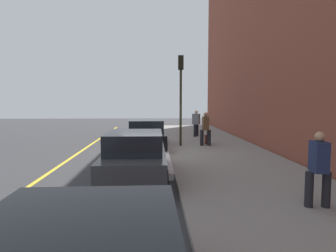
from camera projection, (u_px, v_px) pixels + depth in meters
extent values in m
plane|color=#333335|center=(147.00, 152.00, 14.29)|extent=(56.00, 56.00, 0.00)
cube|color=gray|center=(216.00, 150.00, 14.42)|extent=(28.00, 4.60, 0.15)
cube|color=gold|center=(79.00, 153.00, 14.16)|extent=(28.00, 0.14, 0.01)
cube|color=white|center=(163.00, 161.00, 11.66)|extent=(5.01, 0.56, 0.22)
cylinder|color=black|center=(114.00, 162.00, 10.42)|extent=(0.64, 0.22, 0.64)
cylinder|color=black|center=(162.00, 162.00, 10.48)|extent=(0.64, 0.22, 0.64)
cylinder|color=black|center=(100.00, 182.00, 7.85)|extent=(0.64, 0.22, 0.64)
cylinder|color=black|center=(164.00, 181.00, 7.92)|extent=(0.64, 0.22, 0.64)
cube|color=#383A3D|center=(135.00, 162.00, 9.14)|extent=(4.16, 1.81, 0.64)
cube|color=black|center=(135.00, 142.00, 8.89)|extent=(2.16, 1.61, 0.60)
cylinder|color=black|center=(131.00, 140.00, 16.42)|extent=(0.65, 0.24, 0.64)
cylinder|color=black|center=(161.00, 139.00, 16.55)|extent=(0.65, 0.24, 0.64)
cylinder|color=black|center=(128.00, 147.00, 13.70)|extent=(0.65, 0.24, 0.64)
cylinder|color=black|center=(165.00, 147.00, 13.84)|extent=(0.65, 0.24, 0.64)
cube|color=black|center=(146.00, 138.00, 15.11)|extent=(4.47, 1.96, 0.64)
cube|color=black|center=(146.00, 126.00, 14.84)|extent=(2.35, 1.68, 0.60)
cylinder|color=black|center=(195.00, 131.00, 19.25)|extent=(0.18, 0.18, 0.79)
cylinder|color=black|center=(197.00, 130.00, 19.58)|extent=(0.18, 0.18, 0.79)
cube|color=slate|center=(196.00, 119.00, 19.36)|extent=(0.47, 0.54, 0.67)
sphere|color=beige|center=(196.00, 112.00, 19.32)|extent=(0.22, 0.22, 0.22)
cylinder|color=black|center=(326.00, 190.00, 6.44)|extent=(0.18, 0.18, 0.77)
cylinder|color=black|center=(309.00, 189.00, 6.46)|extent=(0.18, 0.18, 0.77)
cube|color=#1E284C|center=(319.00, 157.00, 6.39)|extent=(0.47, 0.32, 0.65)
sphere|color=tan|center=(320.00, 136.00, 6.36)|extent=(0.21, 0.21, 0.21)
cylinder|color=black|center=(202.00, 138.00, 15.38)|extent=(0.19, 0.19, 0.80)
cylinder|color=black|center=(209.00, 138.00, 15.40)|extent=(0.19, 0.19, 0.80)
cube|color=brown|center=(206.00, 123.00, 15.33)|extent=(0.46, 0.29, 0.68)
sphere|color=tan|center=(206.00, 114.00, 15.29)|extent=(0.22, 0.22, 0.22)
cylinder|color=#2D2D19|center=(181.00, 108.00, 15.22)|extent=(0.12, 0.12, 3.84)
cube|color=black|center=(181.00, 63.00, 15.04)|extent=(0.26, 0.26, 0.70)
sphere|color=red|center=(181.00, 59.00, 15.17)|extent=(0.14, 0.14, 0.14)
sphere|color=orange|center=(181.00, 63.00, 15.19)|extent=(0.14, 0.14, 0.14)
sphere|color=green|center=(181.00, 68.00, 15.20)|extent=(0.14, 0.14, 0.14)
cube|color=#471E19|center=(207.00, 140.00, 15.94)|extent=(0.34, 0.22, 0.48)
cylinder|color=#4C4C4C|center=(207.00, 132.00, 15.90)|extent=(0.03, 0.03, 0.36)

